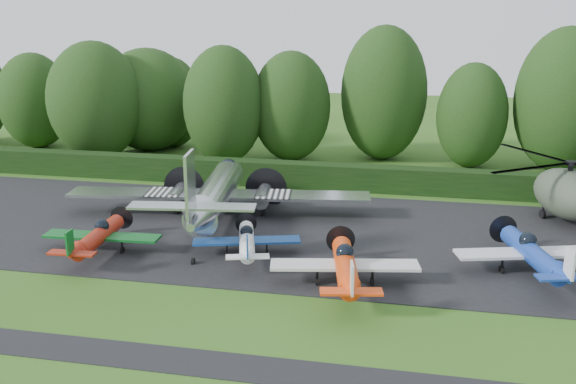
% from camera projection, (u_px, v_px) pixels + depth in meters
% --- Properties ---
extents(ground, '(160.00, 160.00, 0.00)m').
position_uv_depth(ground, '(260.00, 302.00, 31.56)').
color(ground, '#2F5718').
rests_on(ground, ground).
extents(apron, '(70.00, 18.00, 0.01)m').
position_uv_depth(apron, '(298.00, 234.00, 40.97)').
color(apron, black).
rests_on(apron, ground).
extents(taxiway_verge, '(70.00, 2.00, 0.00)m').
position_uv_depth(taxiway_verge, '(225.00, 366.00, 25.91)').
color(taxiway_verge, black).
rests_on(taxiway_verge, ground).
extents(hedgerow, '(90.00, 1.60, 2.00)m').
position_uv_depth(hedgerow, '(323.00, 188.00, 51.33)').
color(hedgerow, black).
rests_on(hedgerow, ground).
extents(transport_plane, '(20.81, 15.95, 6.67)m').
position_uv_depth(transport_plane, '(215.00, 195.00, 42.92)').
color(transport_plane, silver).
rests_on(transport_plane, ground).
extents(light_plane_red, '(6.94, 7.30, 2.67)m').
position_uv_depth(light_plane_red, '(98.00, 236.00, 37.37)').
color(light_plane_red, '#9E200E').
rests_on(light_plane_red, ground).
extents(light_plane_white, '(6.24, 6.56, 2.40)m').
position_uv_depth(light_plane_white, '(247.00, 241.00, 36.95)').
color(light_plane_white, white).
rests_on(light_plane_white, ground).
extents(light_plane_orange, '(7.73, 8.12, 2.97)m').
position_uv_depth(light_plane_orange, '(346.00, 266.00, 32.79)').
color(light_plane_orange, '#EA3F0D').
rests_on(light_plane_orange, ground).
extents(light_plane_blue, '(7.87, 8.27, 3.02)m').
position_uv_depth(light_plane_blue, '(532.00, 253.00, 34.37)').
color(light_plane_blue, '#193997').
rests_on(light_plane_blue, ground).
extents(helicopter, '(13.11, 15.35, 4.22)m').
position_uv_depth(helicopter, '(568.00, 190.00, 42.55)').
color(helicopter, '#3F4A39').
rests_on(helicopter, ground).
extents(tree_1, '(7.26, 7.26, 9.64)m').
position_uv_depth(tree_1, '(35.00, 101.00, 65.02)').
color(tree_1, black).
rests_on(tree_1, ground).
extents(tree_2, '(7.34, 7.34, 10.20)m').
position_uv_depth(tree_2, '(291.00, 107.00, 59.36)').
color(tree_2, black).
rests_on(tree_2, ground).
extents(tree_3, '(7.99, 7.99, 12.47)m').
position_uv_depth(tree_3, '(384.00, 93.00, 59.58)').
color(tree_3, black).
rests_on(tree_3, ground).
extents(tree_5, '(8.77, 8.77, 11.06)m').
position_uv_depth(tree_5, '(95.00, 101.00, 59.80)').
color(tree_5, black).
rests_on(tree_5, ground).
extents(tree_6, '(6.22, 6.22, 9.37)m').
position_uv_depth(tree_6, '(472.00, 116.00, 56.91)').
color(tree_6, black).
rests_on(tree_6, ground).
extents(tree_7, '(6.24, 6.24, 9.17)m').
position_uv_depth(tree_7, '(172.00, 103.00, 65.37)').
color(tree_7, black).
rests_on(tree_7, ground).
extents(tree_10, '(7.40, 7.40, 10.76)m').
position_uv_depth(tree_10, '(224.00, 105.00, 58.26)').
color(tree_10, black).
rests_on(tree_10, ground).
extents(tree_11, '(8.29, 8.29, 12.50)m').
position_uv_depth(tree_11, '(564.00, 101.00, 54.97)').
color(tree_11, black).
rests_on(tree_11, ground).
extents(tree_13, '(9.69, 9.69, 10.17)m').
position_uv_depth(tree_13, '(148.00, 100.00, 63.75)').
color(tree_13, black).
rests_on(tree_13, ground).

